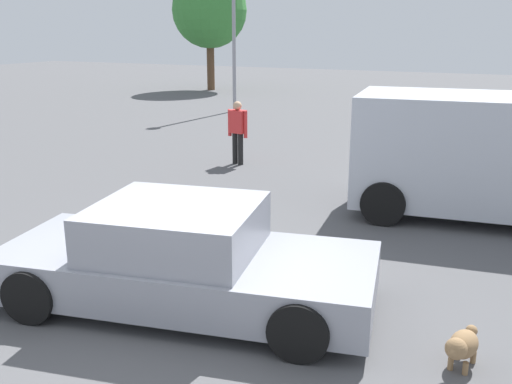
{
  "coord_description": "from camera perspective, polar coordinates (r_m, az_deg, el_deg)",
  "views": [
    {
      "loc": [
        3.39,
        -5.21,
        3.25
      ],
      "look_at": [
        -0.08,
        2.26,
        0.9
      ],
      "focal_mm": 40.53,
      "sensor_mm": 36.0,
      "label": 1
    }
  ],
  "objects": [
    {
      "name": "ground_plane",
      "position": [
        7.01,
        -7.34,
        -11.83
      ],
      "size": [
        80.0,
        80.0,
        0.0
      ],
      "primitive_type": "plane",
      "color": "#515154"
    },
    {
      "name": "sedan_foreground",
      "position": [
        7.02,
        -7.18,
        -6.61
      ],
      "size": [
        4.75,
        2.61,
        1.26
      ],
      "rotation": [
        0.0,
        0.0,
        0.18
      ],
      "color": "gray",
      "rests_on": "ground_plane"
    },
    {
      "name": "dog",
      "position": [
        6.18,
        19.68,
        -14.07
      ],
      "size": [
        0.34,
        0.67,
        0.42
      ],
      "rotation": [
        0.0,
        0.0,
        4.52
      ],
      "color": "olive",
      "rests_on": "ground_plane"
    },
    {
      "name": "van_white",
      "position": [
        10.79,
        22.91,
        3.5
      ],
      "size": [
        5.05,
        2.68,
        2.15
      ],
      "rotation": [
        0.0,
        0.0,
        3.25
      ],
      "color": "#B2B7C1",
      "rests_on": "ground_plane"
    },
    {
      "name": "pedestrian",
      "position": [
        14.1,
        -1.83,
        6.38
      ],
      "size": [
        0.56,
        0.31,
        1.54
      ],
      "rotation": [
        0.0,
        0.0,
        1.38
      ],
      "color": "black",
      "rests_on": "ground_plane"
    },
    {
      "name": "tree_back_left",
      "position": [
        31.56,
        -4.61,
        17.43
      ],
      "size": [
        3.9,
        3.9,
        6.06
      ],
      "color": "brown",
      "rests_on": "ground_plane"
    }
  ]
}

